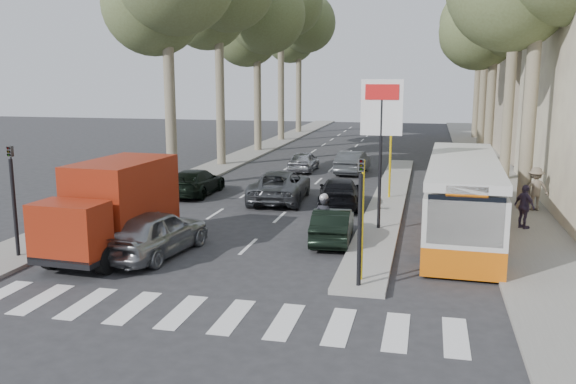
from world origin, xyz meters
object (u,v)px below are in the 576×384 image
object	(u,v)px
silver_hatchback	(155,233)
motorcycle	(324,219)
dark_hatchback	(333,225)
city_bus	(462,195)
red_truck	(114,206)

from	to	relation	value
silver_hatchback	motorcycle	xyz separation A→B (m)	(4.99, 2.91, 0.03)
silver_hatchback	dark_hatchback	xyz separation A→B (m)	(5.30, 2.93, -0.16)
city_bus	silver_hatchback	bearing A→B (deg)	-151.47
dark_hatchback	city_bus	distance (m)	4.88
silver_hatchback	red_truck	size ratio (longest dim) A/B	0.79
dark_hatchback	motorcycle	size ratio (longest dim) A/B	1.79
silver_hatchback	motorcycle	size ratio (longest dim) A/B	2.18
red_truck	dark_hatchback	bearing A→B (deg)	26.56
dark_hatchback	silver_hatchback	bearing A→B (deg)	25.08
dark_hatchback	city_bus	world-z (taller)	city_bus
dark_hatchback	red_truck	distance (m)	7.38
silver_hatchback	city_bus	distance (m)	10.86
red_truck	city_bus	distance (m)	12.12
motorcycle	silver_hatchback	bearing A→B (deg)	-153.41
silver_hatchback	red_truck	distance (m)	1.64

